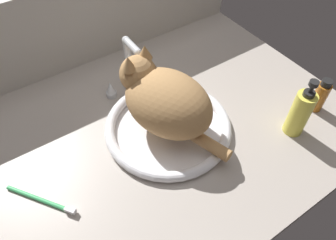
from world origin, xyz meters
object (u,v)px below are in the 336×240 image
Objects in this scene: cat at (163,99)px; sink_basin at (168,126)px; amber_bottle at (320,96)px; soap_pump_bottle at (300,113)px; faucet at (130,71)px; toothbrush at (42,200)px.

sink_basin is at bearing -73.05° from cat.
soap_pump_bottle reaches higher than amber_bottle.
amber_bottle is 0.60× the size of soap_pump_bottle.
faucet is 0.55× the size of cat.
amber_bottle is 0.69× the size of toothbrush.
cat reaches higher than toothbrush.
cat reaches higher than amber_bottle.
cat is 45.58cm from amber_bottle.
sink_basin is at bearing 145.78° from soap_pump_bottle.
amber_bottle is at bearing -11.37° from toothbrush.
amber_bottle is at bearing 10.01° from soap_pump_bottle.
amber_bottle is 12.42cm from soap_pump_bottle.
soap_pump_bottle is at bearing -34.22° from sink_basin.
sink_basin is 3.23× the size of amber_bottle.
soap_pump_bottle is (29.01, -20.98, -3.91)cm from cat.
faucet is 1.03× the size of soap_pump_bottle.
soap_pump_bottle is (28.53, -19.41, 5.92)cm from sink_basin.
toothbrush is (-36.31, -1.81, -0.65)cm from sink_basin.
sink_basin is 20.92cm from faucet.
amber_bottle is (41.06, -18.86, -6.04)cm from cat.
faucet is 1.18× the size of toothbrush.
toothbrush is (-64.85, 17.60, -6.57)cm from soap_pump_bottle.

